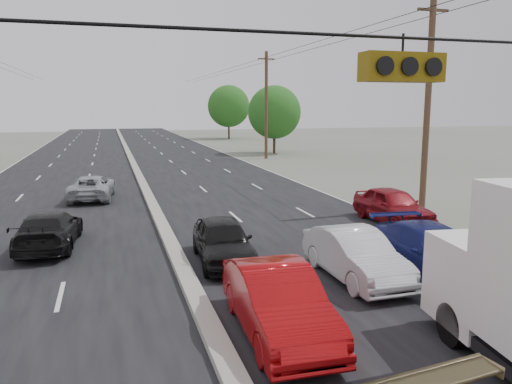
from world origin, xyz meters
TOP-DOWN VIEW (x-y plane):
  - road_surface at (0.00, 30.00)m, footprint 20.00×160.00m
  - center_median at (0.00, 30.00)m, footprint 0.50×160.00m
  - utility_pole_right_b at (12.50, 15.00)m, footprint 1.60×0.30m
  - utility_pole_right_c at (12.50, 40.00)m, footprint 1.60×0.30m
  - traffic_signals at (1.40, 0.00)m, footprint 25.00×0.30m
  - tree_right_mid at (15.00, 45.00)m, footprint 5.60×5.60m
  - tree_right_far at (16.00, 70.00)m, footprint 6.40×6.40m
  - red_sedan at (1.40, 4.27)m, footprint 1.73×4.62m
  - queue_car_a at (1.40, 9.66)m, footprint 1.91×4.27m
  - queue_car_b at (4.72, 7.02)m, footprint 1.59×4.38m
  - queue_car_d at (7.00, 6.52)m, footprint 2.44×5.25m
  - queue_car_e at (9.60, 12.95)m, footprint 1.87×4.48m
  - oncoming_near at (-4.14, 13.03)m, footprint 2.19×4.72m
  - oncoming_far at (-2.95, 22.50)m, footprint 2.57×4.83m

SIDE VIEW (x-z plane):
  - road_surface at x=0.00m, z-range -0.01..0.01m
  - center_median at x=0.00m, z-range 0.00..0.20m
  - oncoming_far at x=-2.95m, z-range 0.00..1.29m
  - oncoming_near at x=-4.14m, z-range 0.00..1.33m
  - queue_car_a at x=1.40m, z-range 0.00..1.43m
  - queue_car_b at x=4.72m, z-range 0.00..1.44m
  - queue_car_d at x=7.00m, z-range 0.00..1.48m
  - red_sedan at x=1.40m, z-range 0.00..1.51m
  - queue_car_e at x=9.60m, z-range 0.00..1.52m
  - tree_right_mid at x=15.00m, z-range 0.77..7.91m
  - tree_right_far at x=16.00m, z-range 0.88..9.04m
  - utility_pole_right_b at x=12.50m, z-range 0.11..10.11m
  - utility_pole_right_c at x=12.50m, z-range 0.11..10.11m
  - traffic_signals at x=1.40m, z-range 5.22..5.77m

